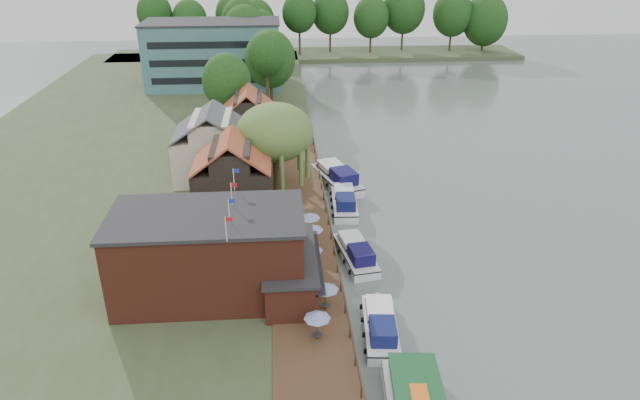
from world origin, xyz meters
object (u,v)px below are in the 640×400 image
object	(u,v)px
willow	(275,149)
cruiser_2	(345,199)
cottage_a	(233,175)
cottage_c	(249,121)
umbrella_2	(308,270)
cottage_b	(213,144)
umbrella_0	(317,325)
cruiser_3	(337,175)
hotel_block	(214,54)
cruiser_0	(381,323)
pub	(234,253)
umbrella_5	(309,224)
umbrella_3	(310,257)
umbrella_4	(312,236)
swan	(410,398)
umbrella_1	(325,296)
cruiser_1	(356,250)

from	to	relation	value
willow	cruiser_2	distance (m)	9.60
cottage_a	cottage_c	bearing A→B (deg)	86.99
willow	umbrella_2	size ratio (longest dim) A/B	4.39
cottage_c	cottage_b	bearing A→B (deg)	-113.96
umbrella_0	cruiser_3	bearing A→B (deg)	81.48
hotel_block	umbrella_0	size ratio (longest dim) A/B	10.69
umbrella_0	cruiser_0	bearing A→B (deg)	17.32
cottage_c	cruiser_3	xyz separation A→B (m)	(10.86, -10.40, -3.92)
pub	umbrella_5	xyz separation A→B (m)	(6.65, 9.15, -2.36)
cottage_c	cruiser_3	size ratio (longest dim) A/B	0.79
umbrella_2	umbrella_5	bearing A→B (deg)	85.71
cruiser_0	umbrella_3	bearing A→B (deg)	126.30
umbrella_4	swan	world-z (taller)	umbrella_4
umbrella_2	umbrella_5	distance (m)	8.52
umbrella_2	cruiser_2	distance (m)	17.11
pub	swan	size ratio (longest dim) A/B	45.45
cottage_b	umbrella_4	world-z (taller)	cottage_b
cottage_b	umbrella_4	bearing A→B (deg)	-59.69
umbrella_0	umbrella_1	xyz separation A→B (m)	(0.91, 3.61, 0.00)
umbrella_2	cruiser_1	bearing A→B (deg)	46.43
hotel_block	cottage_b	xyz separation A→B (m)	(4.00, -46.00, -1.90)
umbrella_2	umbrella_4	xyz separation A→B (m)	(0.70, 6.01, 0.00)
cottage_c	cruiser_1	bearing A→B (deg)	-69.02
hotel_block	cottage_c	bearing A→B (deg)	-77.80
cruiser_3	swan	world-z (taller)	cruiser_3
swan	umbrella_4	bearing A→B (deg)	105.75
umbrella_1	umbrella_5	xyz separation A→B (m)	(-0.55, 12.43, 0.00)
umbrella_2	swan	distance (m)	14.51
hotel_block	umbrella_2	bearing A→B (deg)	-78.73
pub	cruiser_3	bearing A→B (deg)	65.29
cruiser_3	cruiser_2	bearing A→B (deg)	-106.31
pub	cruiser_3	world-z (taller)	pub
cottage_b	umbrella_5	size ratio (longest dim) A/B	4.04
willow	umbrella_5	bearing A→B (deg)	-73.79
cruiser_1	swan	distance (m)	18.15
cruiser_2	cruiser_3	size ratio (longest dim) A/B	0.86
umbrella_4	cruiser_3	world-z (taller)	umbrella_4
cottage_a	umbrella_5	size ratio (longest dim) A/B	3.62
cottage_b	umbrella_1	distance (m)	30.56
cottage_c	willow	bearing A→B (deg)	-75.96
umbrella_5	cruiser_0	distance (m)	15.26
umbrella_1	cruiser_3	xyz separation A→B (m)	(3.66, 26.88, -0.96)
cottage_c	cruiser_1	world-z (taller)	cottage_c
willow	umbrella_5	size ratio (longest dim) A/B	4.39
cottage_a	umbrella_5	distance (m)	10.08
umbrella_2	swan	xyz separation A→B (m)	(6.07, -13.02, -2.07)
willow	umbrella_4	xyz separation A→B (m)	(3.22, -13.34, -3.93)
cottage_c	umbrella_1	world-z (taller)	cottage_c
umbrella_0	cruiser_0	world-z (taller)	umbrella_0
umbrella_4	cruiser_2	bearing A→B (deg)	67.17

